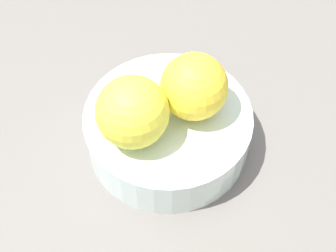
# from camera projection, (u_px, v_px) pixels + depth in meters

# --- Properties ---
(ground_plane) EXTENTS (1.10, 1.10, 0.02)m
(ground_plane) POSITION_uv_depth(u_px,v_px,m) (168.00, 147.00, 0.52)
(ground_plane) COLOR #66605B
(fruit_bowl) EXTENTS (0.18, 0.18, 0.05)m
(fruit_bowl) POSITION_uv_depth(u_px,v_px,m) (168.00, 129.00, 0.50)
(fruit_bowl) COLOR silver
(fruit_bowl) RESTS_ON ground_plane
(orange_in_bowl_0) EXTENTS (0.07, 0.07, 0.07)m
(orange_in_bowl_0) POSITION_uv_depth(u_px,v_px,m) (132.00, 112.00, 0.43)
(orange_in_bowl_0) COLOR yellow
(orange_in_bowl_0) RESTS_ON fruit_bowl
(orange_in_bowl_1) EXTENTS (0.07, 0.07, 0.07)m
(orange_in_bowl_1) POSITION_uv_depth(u_px,v_px,m) (194.00, 87.00, 0.45)
(orange_in_bowl_1) COLOR yellow
(orange_in_bowl_1) RESTS_ON fruit_bowl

